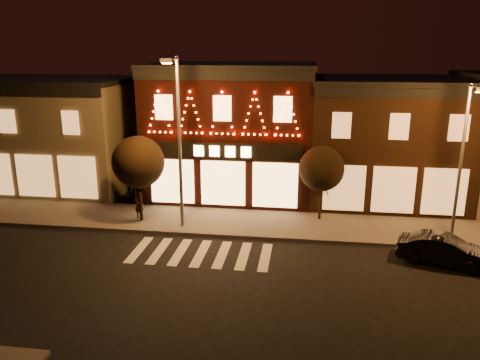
# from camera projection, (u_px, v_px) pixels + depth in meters

# --- Properties ---
(ground) EXTENTS (120.00, 120.00, 0.00)m
(ground) POSITION_uv_depth(u_px,v_px,m) (178.00, 297.00, 18.11)
(ground) COLOR black
(ground) RESTS_ON ground
(sidewalk_far) EXTENTS (44.00, 4.00, 0.15)m
(sidewalk_far) POSITION_uv_depth(u_px,v_px,m) (253.00, 223.00, 25.44)
(sidewalk_far) COLOR #47423D
(sidewalk_far) RESTS_ON ground
(building_left) EXTENTS (12.20, 8.28, 7.30)m
(building_left) POSITION_uv_depth(u_px,v_px,m) (46.00, 132.00, 32.21)
(building_left) COLOR #6F664F
(building_left) RESTS_ON ground
(building_pulp) EXTENTS (10.20, 8.34, 8.30)m
(building_pulp) POSITION_uv_depth(u_px,v_px,m) (234.00, 129.00, 30.30)
(building_pulp) COLOR black
(building_pulp) RESTS_ON ground
(building_right_a) EXTENTS (9.20, 8.28, 7.50)m
(building_right_a) POSITION_uv_depth(u_px,v_px,m) (385.00, 139.00, 29.14)
(building_right_a) COLOR #321C11
(building_right_a) RESTS_ON ground
(streetlamp_mid) EXTENTS (0.55, 1.98, 8.69)m
(streetlamp_mid) POSITION_uv_depth(u_px,v_px,m) (178.00, 131.00, 23.30)
(streetlamp_mid) COLOR #59595E
(streetlamp_mid) RESTS_ON sidewalk_far
(streetlamp_right) EXTENTS (0.48, 1.73, 7.55)m
(streetlamp_right) POSITION_uv_depth(u_px,v_px,m) (463.00, 153.00, 21.57)
(streetlamp_right) COLOR #59595E
(streetlamp_right) RESTS_ON sidewalk_far
(tree_left) EXTENTS (2.77, 2.77, 4.63)m
(tree_left) POSITION_uv_depth(u_px,v_px,m) (138.00, 162.00, 24.88)
(tree_left) COLOR black
(tree_left) RESTS_ON sidewalk_far
(tree_right) EXTENTS (2.42, 2.42, 4.05)m
(tree_right) POSITION_uv_depth(u_px,v_px,m) (322.00, 169.00, 25.15)
(tree_right) COLOR black
(tree_right) RESTS_ON sidewalk_far
(dark_sedan) EXTENTS (4.20, 2.46, 1.31)m
(dark_sedan) POSITION_uv_depth(u_px,v_px,m) (445.00, 250.00, 20.70)
(dark_sedan) COLOR black
(dark_sedan) RESTS_ON ground
(pedestrian) EXTENTS (0.62, 0.47, 1.54)m
(pedestrian) POSITION_uv_depth(u_px,v_px,m) (139.00, 205.00, 25.77)
(pedestrian) COLOR gray
(pedestrian) RESTS_ON sidewalk_far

